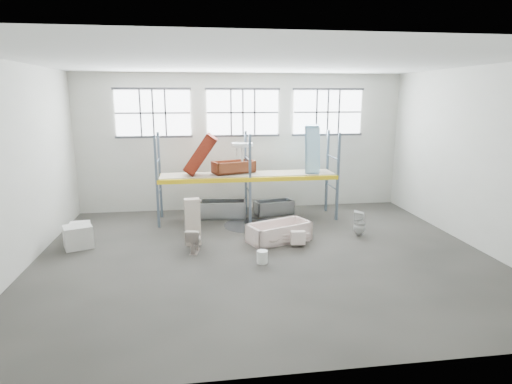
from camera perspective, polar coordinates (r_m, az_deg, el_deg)
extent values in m
cube|color=#4B4741|center=(11.48, 1.06, -8.73)|extent=(12.00, 10.00, 0.10)
cube|color=silver|center=(10.72, 1.18, 17.54)|extent=(12.00, 10.00, 0.10)
cube|color=#BAB9AB|center=(15.77, -1.82, 6.74)|extent=(12.00, 0.10, 5.00)
cube|color=#9C9B91|center=(5.99, 8.82, -3.51)|extent=(12.00, 0.10, 5.00)
cube|color=#9D9C92|center=(11.53, -30.14, 2.76)|extent=(0.10, 10.00, 5.00)
cube|color=#A5A598|center=(13.19, 28.11, 4.05)|extent=(0.10, 10.00, 5.00)
cube|color=white|center=(15.57, -13.79, 10.37)|extent=(2.60, 0.04, 1.60)
cube|color=white|center=(15.59, -1.80, 10.73)|extent=(2.60, 0.04, 1.60)
cube|color=white|center=(16.25, 9.69, 10.64)|extent=(2.60, 0.04, 1.60)
cube|color=slate|center=(13.77, -13.30, 1.30)|extent=(0.08, 0.08, 3.00)
cube|color=slate|center=(14.94, -12.90, 2.21)|extent=(0.08, 0.08, 3.00)
cube|color=slate|center=(13.81, -0.81, 1.68)|extent=(0.08, 0.08, 3.00)
cube|color=slate|center=(14.98, -1.39, 2.56)|extent=(0.08, 0.08, 3.00)
cube|color=slate|center=(14.49, 11.05, 1.97)|extent=(0.08, 0.08, 3.00)
cube|color=slate|center=(15.61, 9.62, 2.80)|extent=(0.08, 0.08, 3.00)
cube|color=yellow|center=(13.81, -0.81, 1.68)|extent=(6.00, 0.10, 0.14)
cube|color=yellow|center=(14.98, -1.39, 2.56)|extent=(6.00, 0.10, 0.14)
cube|color=gray|center=(14.38, -1.12, 2.45)|extent=(5.90, 1.10, 0.03)
cylinder|color=black|center=(13.99, -0.69, -4.51)|extent=(1.80, 1.80, 0.00)
cube|color=silver|center=(11.98, 5.71, -6.18)|extent=(0.42, 0.22, 0.38)
imported|color=beige|center=(12.03, 2.15, -6.65)|extent=(0.57, 0.57, 0.15)
imported|color=beige|center=(11.68, -8.40, -6.45)|extent=(0.50, 0.73, 0.68)
cube|color=beige|center=(12.16, -8.61, -4.01)|extent=(0.46, 0.33, 1.35)
imported|color=white|center=(13.24, 13.86, -4.13)|extent=(0.46, 0.46, 0.78)
imported|color=silver|center=(14.07, -1.88, 4.34)|extent=(0.73, 0.58, 0.63)
cylinder|color=white|center=(10.87, 0.85, -8.80)|extent=(0.29, 0.29, 0.33)
cube|color=beige|center=(12.91, -22.98, -5.59)|extent=(0.92, 0.86, 0.63)
cube|color=silver|center=(13.73, -22.80, -4.85)|extent=(0.64, 0.64, 0.48)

